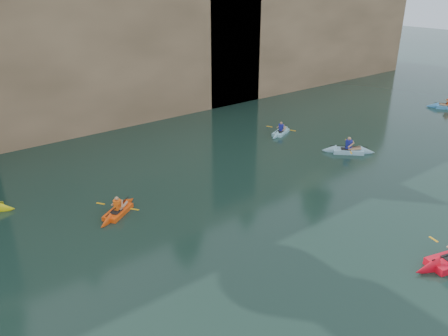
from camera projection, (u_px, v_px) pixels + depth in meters
ground at (376, 298)px, 14.44m from camera, size 160.00×160.00×0.00m
cliff at (51, 29)px, 33.70m from camera, size 70.00×16.00×12.00m
cliff_slab_center at (117, 42)px, 29.60m from camera, size 24.00×2.40×11.40m
cliff_slab_east at (314, 32)px, 41.15m from camera, size 26.00×2.40×9.84m
sea_cave_center at (40, 118)px, 27.41m from camera, size 3.50×1.00×3.20m
sea_cave_east at (217, 78)px, 35.01m from camera, size 5.00×1.00×4.50m
kayaker_orange at (118, 211)px, 19.50m from camera, size 2.70×2.11×1.07m
kayaker_ltblue_near at (348, 150)px, 26.25m from camera, size 2.76×2.75×1.24m
kayaker_ltblue_mid at (281, 132)px, 29.44m from camera, size 2.77×1.95×1.04m
kayaker_blue_east at (448, 107)px, 35.07m from camera, size 2.64×3.11×1.20m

